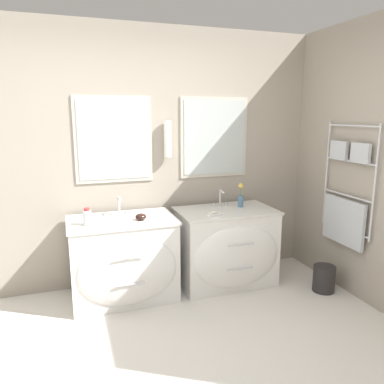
{
  "coord_description": "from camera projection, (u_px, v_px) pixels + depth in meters",
  "views": [
    {
      "loc": [
        -0.54,
        -1.97,
        1.74
      ],
      "look_at": [
        0.55,
        1.24,
        1.04
      ],
      "focal_mm": 35.0,
      "sensor_mm": 36.0,
      "label": 1
    }
  ],
  "objects": [
    {
      "name": "faucet_left",
      "position": [
        119.0,
        206.0,
        3.6
      ],
      "size": [
        0.17,
        0.11,
        0.18
      ],
      "color": "silver",
      "rests_on": "vanity_left"
    },
    {
      "name": "waste_bin",
      "position": [
        324.0,
        278.0,
        3.74
      ],
      "size": [
        0.22,
        0.22,
        0.26
      ],
      "color": "#282626",
      "rests_on": "ground_plane"
    },
    {
      "name": "vanity_left",
      "position": [
        124.0,
        259.0,
        3.53
      ],
      "size": [
        0.99,
        0.67,
        0.79
      ],
      "color": "white",
      "rests_on": "ground_plane"
    },
    {
      "name": "amenity_bowl",
      "position": [
        141.0,
        217.0,
        3.44
      ],
      "size": [
        0.1,
        0.1,
        0.06
      ],
      "color": "black",
      "rests_on": "vanity_left"
    },
    {
      "name": "vanity_right",
      "position": [
        227.0,
        247.0,
        3.86
      ],
      "size": [
        0.99,
        0.67,
        0.79
      ],
      "color": "white",
      "rests_on": "ground_plane"
    },
    {
      "name": "faucet_right",
      "position": [
        220.0,
        199.0,
        3.94
      ],
      "size": [
        0.17,
        0.11,
        0.18
      ],
      "color": "silver",
      "rests_on": "vanity_right"
    },
    {
      "name": "wall_back",
      "position": [
        124.0,
        158.0,
        3.76
      ],
      "size": [
        5.7,
        0.15,
        2.6
      ],
      "color": "#9E9384",
      "rests_on": "ground_plane"
    },
    {
      "name": "wall_right",
      "position": [
        362.0,
        163.0,
        3.48
      ],
      "size": [
        0.13,
        3.66,
        2.6
      ],
      "color": "#9E9384",
      "rests_on": "ground_plane"
    },
    {
      "name": "soap_dish",
      "position": [
        214.0,
        214.0,
        3.59
      ],
      "size": [
        0.11,
        0.08,
        0.04
      ],
      "color": "white",
      "rests_on": "vanity_right"
    },
    {
      "name": "flower_vase",
      "position": [
        241.0,
        197.0,
        3.92
      ],
      "size": [
        0.06,
        0.06,
        0.25
      ],
      "color": "teal",
      "rests_on": "vanity_right"
    },
    {
      "name": "toiletry_bottle",
      "position": [
        87.0,
        217.0,
        3.28
      ],
      "size": [
        0.07,
        0.07,
        0.15
      ],
      "color": "silver",
      "rests_on": "vanity_left"
    }
  ]
}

